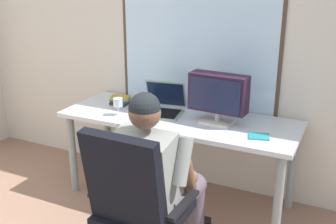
# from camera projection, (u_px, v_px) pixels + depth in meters

# --- Properties ---
(wall_rear) EXTENTS (4.46, 0.08, 2.55)m
(wall_rear) POSITION_uv_depth(u_px,v_px,m) (184.00, 40.00, 3.50)
(wall_rear) COLOR beige
(wall_rear) RESTS_ON ground
(desk) EXTENTS (1.88, 0.68, 0.73)m
(desk) POSITION_uv_depth(u_px,v_px,m) (179.00, 128.00, 3.31)
(desk) COLOR gray
(desk) RESTS_ON ground
(office_chair) EXTENTS (0.59, 0.57, 1.03)m
(office_chair) POSITION_uv_depth(u_px,v_px,m) (134.00, 200.00, 2.42)
(office_chair) COLOR black
(office_chair) RESTS_ON ground
(person_seated) EXTENTS (0.54, 0.75, 1.18)m
(person_seated) POSITION_uv_depth(u_px,v_px,m) (156.00, 174.00, 2.62)
(person_seated) COLOR #584E5A
(person_seated) RESTS_ON ground
(crt_monitor) EXTENTS (0.45, 0.20, 0.38)m
(crt_monitor) POSITION_uv_depth(u_px,v_px,m) (218.00, 94.00, 3.09)
(crt_monitor) COLOR beige
(crt_monitor) RESTS_ON desk
(laptop) EXTENTS (0.38, 0.40, 0.24)m
(laptop) POSITION_uv_depth(u_px,v_px,m) (163.00, 104.00, 3.38)
(laptop) COLOR gray
(laptop) RESTS_ON desk
(wine_glass) EXTENTS (0.07, 0.07, 0.14)m
(wine_glass) POSITION_uv_depth(u_px,v_px,m) (118.00, 103.00, 3.29)
(wine_glass) COLOR silver
(wine_glass) RESTS_ON desk
(book_stack) EXTENTS (0.17, 0.16, 0.07)m
(book_stack) POSITION_uv_depth(u_px,v_px,m) (120.00, 100.00, 3.57)
(book_stack) COLOR #28271B
(book_stack) RESTS_ON desk
(cd_case) EXTENTS (0.17, 0.16, 0.01)m
(cd_case) POSITION_uv_depth(u_px,v_px,m) (259.00, 136.00, 2.89)
(cd_case) COLOR teal
(cd_case) RESTS_ON desk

